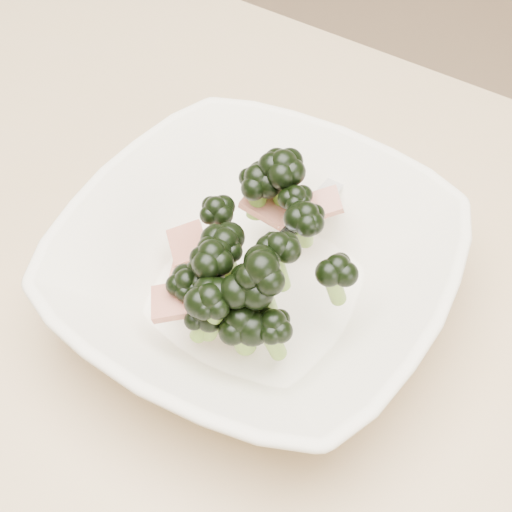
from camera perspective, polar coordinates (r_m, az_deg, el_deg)
name	(u,v)px	position (r m, az deg, el deg)	size (l,w,h in m)	color
dining_table	(184,371)	(0.66, -5.76, -9.16)	(1.20, 0.80, 0.75)	tan
broccoli_dish	(256,266)	(0.54, -0.03, -0.82)	(0.30, 0.30, 0.12)	beige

